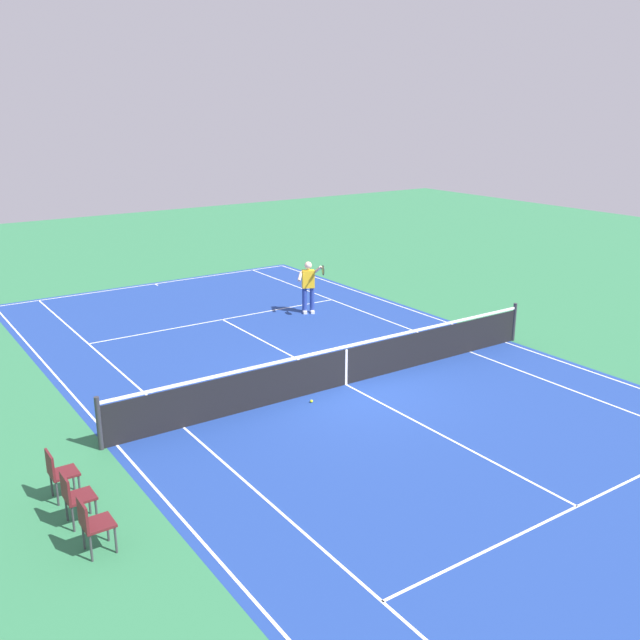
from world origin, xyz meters
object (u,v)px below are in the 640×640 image
(tennis_player_near, at_px, (309,284))
(spectator_chair_2, at_px, (58,471))
(tennis_ball, at_px, (311,401))
(tennis_net, at_px, (346,365))
(spectator_chair_1, at_px, (74,495))
(spectator_chair_0, at_px, (92,522))

(tennis_player_near, relative_size, spectator_chair_2, 1.93)
(tennis_ball, bearing_deg, tennis_player_near, -33.01)
(tennis_player_near, relative_size, tennis_ball, 25.71)
(tennis_net, height_order, spectator_chair_1, tennis_net)
(spectator_chair_1, bearing_deg, spectator_chair_0, 180.00)
(tennis_player_near, relative_size, spectator_chair_0, 1.93)
(spectator_chair_2, bearing_deg, tennis_ball, -80.24)
(tennis_net, xyz_separation_m, spectator_chair_1, (-2.29, 6.91, 0.03))
(spectator_chair_0, bearing_deg, spectator_chair_1, 0.00)
(tennis_net, relative_size, spectator_chair_0, 13.30)
(tennis_player_near, bearing_deg, tennis_ball, 146.99)
(tennis_net, xyz_separation_m, spectator_chair_2, (-1.39, 6.91, 0.03))
(spectator_chair_0, bearing_deg, tennis_ball, -63.94)
(tennis_net, relative_size, tennis_player_near, 6.89)
(tennis_player_near, distance_m, tennis_ball, 7.14)
(tennis_player_near, relative_size, spectator_chair_1, 1.93)
(tennis_ball, bearing_deg, spectator_chair_1, 108.29)
(tennis_player_near, bearing_deg, spectator_chair_1, 129.37)
(tennis_net, xyz_separation_m, spectator_chair_0, (-3.19, 6.91, 0.03))
(spectator_chair_1, bearing_deg, tennis_net, -71.67)
(tennis_net, relative_size, tennis_ball, 177.27)
(spectator_chair_0, bearing_deg, spectator_chair_2, 0.00)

